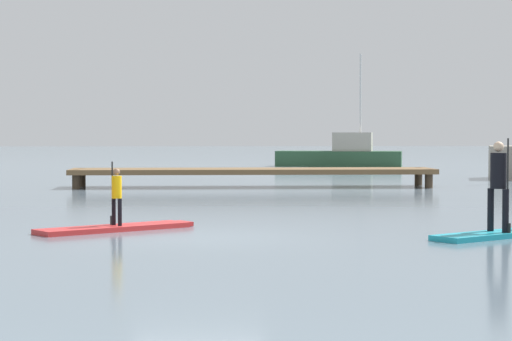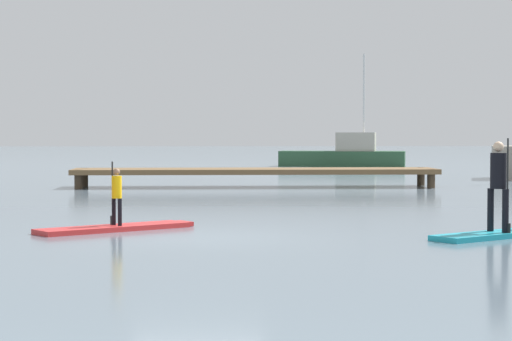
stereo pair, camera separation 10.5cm
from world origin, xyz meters
The scene contains 7 objects.
ground_plane centered at (0.00, 0.00, 0.00)m, with size 240.00×240.00×0.00m, color slate.
paddleboard_near centered at (-1.63, 1.40, 0.05)m, with size 3.12×2.45×0.10m.
paddler_child_solo centered at (-1.63, 1.41, 0.74)m, with size 0.29×0.34×1.27m.
paddleboard_far centered at (5.89, -0.09, 0.05)m, with size 3.42×2.52×0.10m.
paddler_adult centered at (5.61, -0.28, 1.07)m, with size 0.41×0.46×1.76m.
motor_boat_small_navy centered at (8.25, 38.12, 0.69)m, with size 7.40×3.45×6.45m.
floating_dock centered at (1.95, 16.82, 0.57)m, with size 12.93×2.25×0.67m.
Camera 1 is at (0.01, -18.50, 1.97)m, focal length 69.66 mm.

